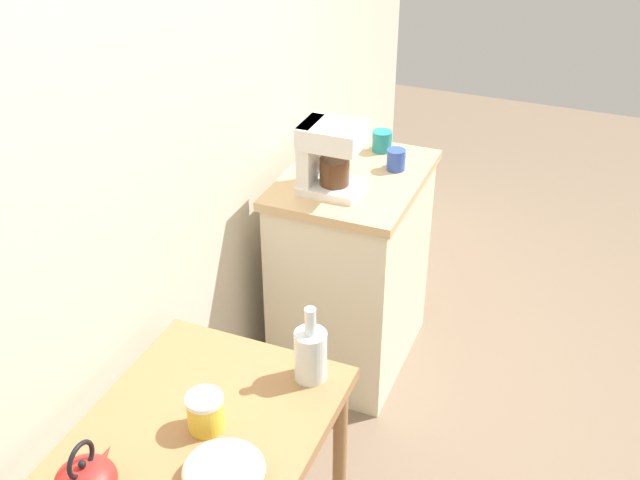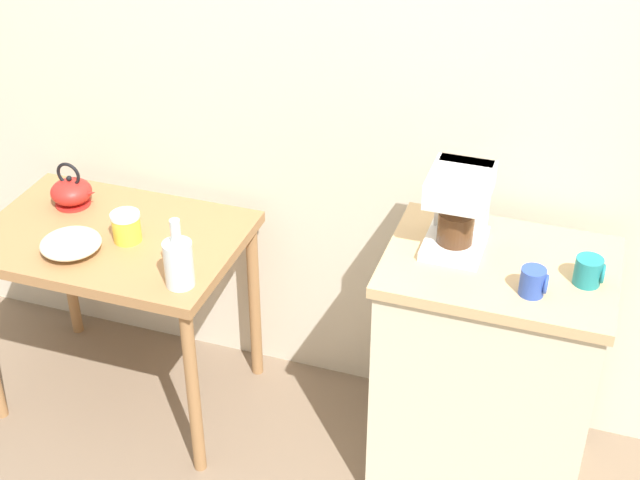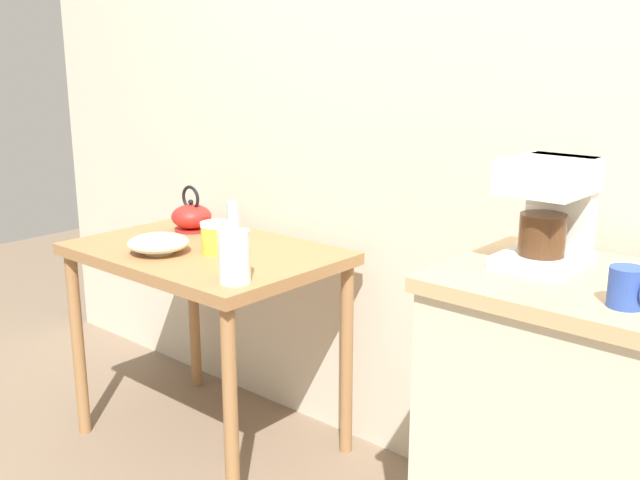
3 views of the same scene
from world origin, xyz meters
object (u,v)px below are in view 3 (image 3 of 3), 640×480
(glass_carafe_vase, at_px, (234,254))
(teakettle, at_px, (192,216))
(canister_enamel, at_px, (216,237))
(mug_blue, at_px, (628,288))
(bowl_stoneware, at_px, (158,243))
(coffee_maker, at_px, (550,207))

(glass_carafe_vase, bearing_deg, teakettle, 151.07)
(canister_enamel, bearing_deg, teakettle, 153.99)
(teakettle, relative_size, canister_enamel, 1.72)
(mug_blue, bearing_deg, canister_enamel, 176.36)
(glass_carafe_vase, xyz_separation_m, mug_blue, (1.07, 0.09, 0.11))
(bowl_stoneware, distance_m, teakettle, 0.32)
(bowl_stoneware, xyz_separation_m, glass_carafe_vase, (0.42, -0.05, 0.05))
(bowl_stoneware, xyz_separation_m, teakettle, (-0.16, 0.28, 0.02))
(bowl_stoneware, distance_m, mug_blue, 1.51)
(teakettle, relative_size, glass_carafe_vase, 0.76)
(glass_carafe_vase, height_order, canister_enamel, glass_carafe_vase)
(canister_enamel, relative_size, mug_blue, 1.26)
(mug_blue, bearing_deg, bowl_stoneware, -178.40)
(teakettle, xyz_separation_m, coffee_maker, (1.40, -0.05, 0.24))
(glass_carafe_vase, relative_size, coffee_maker, 0.92)
(bowl_stoneware, relative_size, teakettle, 1.12)
(canister_enamel, bearing_deg, coffee_maker, 5.26)
(teakettle, bearing_deg, bowl_stoneware, -59.46)
(coffee_maker, bearing_deg, bowl_stoneware, -169.52)
(glass_carafe_vase, xyz_separation_m, coffee_maker, (0.82, 0.28, 0.21))
(bowl_stoneware, height_order, coffee_maker, coffee_maker)
(mug_blue, bearing_deg, coffee_maker, 143.92)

